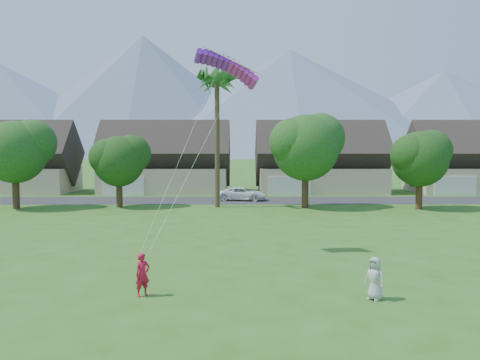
{
  "coord_description": "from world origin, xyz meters",
  "views": [
    {
      "loc": [
        -0.11,
        -14.24,
        5.5
      ],
      "look_at": [
        0.0,
        10.0,
        3.8
      ],
      "focal_mm": 35.0,
      "sensor_mm": 36.0,
      "label": 1
    }
  ],
  "objects_px": {
    "parafoil_kite": "(228,65)",
    "watcher": "(375,278)",
    "kite_flyer": "(142,275)",
    "parked_car": "(243,194)"
  },
  "relations": [
    {
      "from": "parafoil_kite",
      "to": "watcher",
      "type": "bearing_deg",
      "value": -59.51
    },
    {
      "from": "kite_flyer",
      "to": "parked_car",
      "type": "bearing_deg",
      "value": 41.27
    },
    {
      "from": "watcher",
      "to": "parafoil_kite",
      "type": "height_order",
      "value": "parafoil_kite"
    },
    {
      "from": "kite_flyer",
      "to": "parafoil_kite",
      "type": "relative_size",
      "value": 0.47
    },
    {
      "from": "watcher",
      "to": "parafoil_kite",
      "type": "xyz_separation_m",
      "value": [
        -5.44,
        7.75,
        8.93
      ]
    },
    {
      "from": "kite_flyer",
      "to": "parafoil_kite",
      "type": "xyz_separation_m",
      "value": [
        3.03,
        7.31,
        8.9
      ]
    },
    {
      "from": "watcher",
      "to": "parafoil_kite",
      "type": "distance_m",
      "value": 13.01
    },
    {
      "from": "kite_flyer",
      "to": "parked_car",
      "type": "xyz_separation_m",
      "value": [
        4.03,
        31.27,
        -0.12
      ]
    },
    {
      "from": "watcher",
      "to": "parked_car",
      "type": "height_order",
      "value": "watcher"
    },
    {
      "from": "kite_flyer",
      "to": "parafoil_kite",
      "type": "distance_m",
      "value": 11.91
    }
  ]
}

